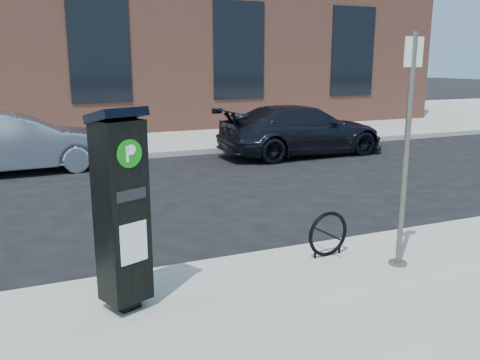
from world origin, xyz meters
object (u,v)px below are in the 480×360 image
parking_kiosk (122,209)px  sign_pole (406,155)px  bike_rack (328,234)px  car_dark (302,130)px  car_silver (18,143)px

parking_kiosk → sign_pole: bearing=-25.1°
bike_rack → car_dark: bearing=57.5°
bike_rack → car_dark: car_dark is taller
sign_pole → car_dark: sign_pole is taller
parking_kiosk → bike_rack: bearing=-13.3°
parking_kiosk → bike_rack: size_ratio=3.42×
car_silver → sign_pole: bearing=-155.5°
bike_rack → car_silver: car_silver is taller
bike_rack → car_silver: 8.67m
parking_kiosk → bike_rack: (2.68, 0.41, -0.76)m
bike_rack → car_dark: size_ratio=0.12×
sign_pole → car_silver: size_ratio=0.65×
parking_kiosk → sign_pole: size_ratio=0.74×
parking_kiosk → bike_rack: parking_kiosk is taller
parking_kiosk → car_dark: size_ratio=0.42×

